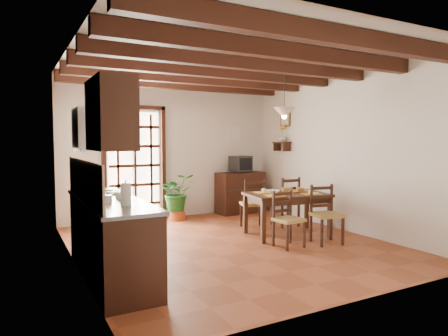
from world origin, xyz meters
TOP-DOWN VIEW (x-y plane):
  - ground_plane at (0.00, 0.00)m, footprint 5.00×5.00m
  - room_shell at (0.00, 0.00)m, footprint 4.52×5.02m
  - ceiling_beams at (0.00, 0.00)m, footprint 4.50×4.34m
  - french_door at (-0.80, 2.45)m, footprint 1.26×0.11m
  - kitchen_counter at (-1.96, -0.60)m, footprint 0.64×2.25m
  - upper_cabinet at (-2.08, -1.30)m, footprint 0.35×0.80m
  - range_hood at (-2.05, -0.05)m, footprint 0.38×0.60m
  - counter_items at (-1.95, -0.51)m, footprint 0.50×1.43m
  - dining_table at (1.12, 0.06)m, footprint 1.43×1.05m
  - chair_near_left at (0.68, -0.55)m, footprint 0.41×0.39m
  - chair_near_right at (1.34, -0.65)m, footprint 0.49×0.48m
  - chair_far_left at (0.90, 0.78)m, footprint 0.52×0.51m
  - chair_far_right at (1.55, 0.67)m, footprint 0.44×0.42m
  - table_setting at (1.12, 0.06)m, footprint 0.96×0.64m
  - table_bowl at (0.90, 0.15)m, footprint 0.27×0.27m
  - sideboard at (1.49, 2.23)m, footprint 1.08×0.53m
  - crt_tv at (1.49, 2.22)m, footprint 0.45×0.42m
  - fuse_box at (1.50, 2.48)m, footprint 0.25×0.03m
  - plant_pot at (-0.02, 2.18)m, footprint 0.38×0.38m
  - potted_plant at (-0.02, 2.18)m, footprint 1.82×1.58m
  - wall_shelf at (2.14, 1.60)m, footprint 0.20×0.42m
  - shelf_vase at (2.14, 1.60)m, footprint 0.15×0.15m
  - shelf_flowers at (2.14, 1.60)m, footprint 0.14×0.14m
  - framed_picture at (2.22, 1.60)m, footprint 0.03×0.32m
  - pendant_lamp at (1.12, 0.16)m, footprint 0.36×0.36m

SIDE VIEW (x-z plane):
  - ground_plane at x=0.00m, z-range 0.00..0.00m
  - plant_pot at x=-0.02m, z-range -0.01..0.23m
  - chair_near_left at x=0.68m, z-range -0.16..0.68m
  - chair_near_right at x=1.34m, z-range -0.17..0.74m
  - chair_far_left at x=0.90m, z-range -0.17..0.74m
  - chair_far_right at x=1.55m, z-range -0.17..0.75m
  - sideboard at x=1.49m, z-range 0.00..0.90m
  - kitchen_counter at x=-1.96m, z-range -0.22..1.16m
  - potted_plant at x=-0.02m, z-range -0.40..1.54m
  - dining_table at x=1.12m, z-range 0.27..0.98m
  - table_setting at x=1.12m, z-range 0.66..0.75m
  - table_bowl at x=0.90m, z-range 0.71..0.77m
  - counter_items at x=-1.95m, z-range 0.83..1.08m
  - crt_tv at x=1.49m, z-range 0.92..1.26m
  - french_door at x=-0.80m, z-range 0.02..2.34m
  - wall_shelf at x=2.14m, z-range 1.41..1.61m
  - shelf_vase at x=2.14m, z-range 1.57..1.73m
  - range_hood at x=-2.05m, z-range 1.46..2.00m
  - fuse_box at x=1.50m, z-range 1.59..1.91m
  - room_shell at x=0.00m, z-range 0.41..3.22m
  - upper_cabinet at x=-2.08m, z-range 1.50..2.20m
  - shelf_flowers at x=2.14m, z-range 1.68..2.04m
  - framed_picture at x=2.22m, z-range 1.89..2.21m
  - pendant_lamp at x=1.12m, z-range 1.66..2.50m
  - ceiling_beams at x=0.00m, z-range 2.59..2.79m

